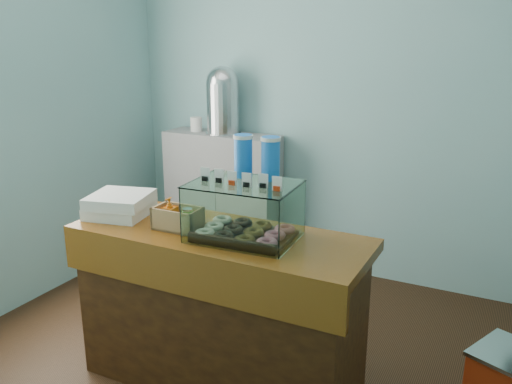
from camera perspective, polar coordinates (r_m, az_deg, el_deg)
The scene contains 8 objects.
ground at distance 3.46m, azimuth -1.44°, elevation -17.01°, with size 3.50×3.50×0.00m, color black.
room_shell at distance 2.89m, azimuth -1.14°, elevation 12.43°, with size 3.54×3.04×2.82m.
counter at distance 3.04m, azimuth -3.83°, elevation -12.11°, with size 1.60×0.60×0.90m.
back_shelf at distance 4.68m, azimuth -3.50°, elevation -0.47°, with size 1.00×0.32×1.10m, color gray.
display_case at distance 2.75m, azimuth -0.90°, elevation -1.30°, with size 0.56×0.42×0.51m.
condiment_crate at distance 2.91m, azimuth -8.31°, elevation -2.72°, with size 0.25×0.15×0.17m.
pastry_boxes at distance 3.19m, azimuth -14.12°, elevation -1.29°, with size 0.40×0.39×0.13m.
coffee_urn at distance 4.51m, azimuth -3.52°, elevation 9.79°, with size 0.30×0.30×0.55m.
Camera 1 is at (1.38, -2.54, 1.90)m, focal length 38.00 mm.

